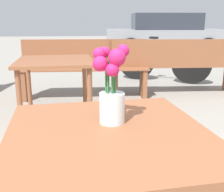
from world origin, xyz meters
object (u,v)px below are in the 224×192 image
(table_back, at_px, (55,70))
(bench_near, at_px, (85,66))
(flower_vase, at_px, (112,92))
(table_front, at_px, (108,155))
(bicycle, at_px, (163,62))
(parked_car, at_px, (165,35))
(bench_far, at_px, (175,64))

(table_back, bearing_deg, bench_near, 74.64)
(bench_near, bearing_deg, flower_vase, -88.07)
(table_front, bearing_deg, flower_vase, 75.71)
(table_front, xyz_separation_m, bench_near, (-0.08, 3.10, -0.13))
(bicycle, distance_m, parked_car, 4.49)
(parked_car, bearing_deg, table_back, -115.04)
(flower_vase, xyz_separation_m, bench_near, (-0.10, 3.01, -0.37))
(table_front, bearing_deg, bench_far, 67.54)
(table_front, xyz_separation_m, parked_car, (2.61, 8.38, 0.04))
(flower_vase, bearing_deg, bench_near, 91.93)
(flower_vase, xyz_separation_m, bench_far, (1.27, 3.04, -0.36))
(parked_car, bearing_deg, table_front, -107.29)
(flower_vase, distance_m, bicycle, 4.23)
(table_back, xyz_separation_m, parked_car, (3.00, 6.42, 0.02))
(flower_vase, relative_size, parked_car, 0.08)
(table_front, distance_m, bench_far, 3.38)
(table_front, height_order, parked_car, parked_car)
(table_front, relative_size, flower_vase, 2.78)
(table_front, height_order, table_back, table_back)
(flower_vase, height_order, parked_car, parked_car)
(table_front, distance_m, bench_near, 3.10)
(table_front, relative_size, table_back, 1.00)
(bicycle, xyz_separation_m, parked_car, (1.24, 4.30, 0.26))
(flower_vase, bearing_deg, table_back, 102.57)
(bicycle, relative_size, parked_car, 0.39)
(bench_near, relative_size, bench_far, 0.94)
(bench_far, relative_size, table_back, 2.17)
(bench_near, bearing_deg, bench_far, 1.08)
(table_front, relative_size, parked_car, 0.22)
(table_back, distance_m, parked_car, 7.09)
(table_front, height_order, bicycle, bicycle)
(table_front, xyz_separation_m, bench_far, (1.29, 3.12, -0.12))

